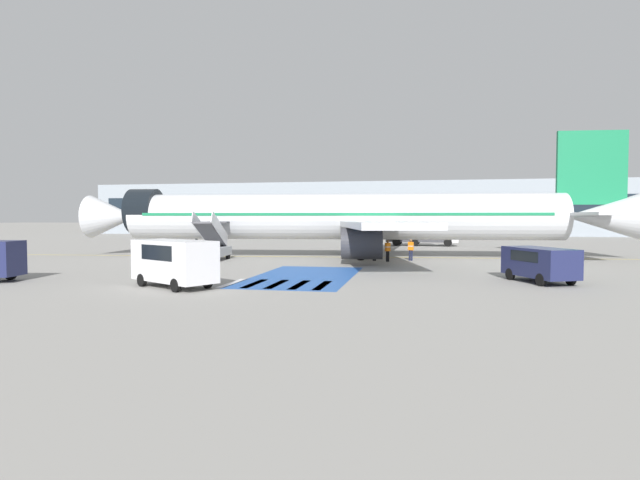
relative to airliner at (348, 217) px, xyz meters
The scene contains 17 objects.
ground_plane 3.51m from the airliner, ahead, with size 600.00×600.00×0.00m, color gray.
apron_leadline_yellow 3.56m from the airliner, behind, with size 0.20×81.38×0.01m, color gold.
apron_stand_patch_blue 15.27m from the airliner, 92.27° to the right, with size 5.72×11.60×0.01m, color #2856A8.
apron_walkway_bar_0 19.15m from the airliner, 100.99° to the right, with size 0.44×3.60×0.01m, color silver.
apron_walkway_bar_1 18.96m from the airliner, 97.37° to the right, with size 0.44×3.60×0.01m, color silver.
apron_walkway_bar_2 18.84m from the airliner, 93.68° to the right, with size 0.44×3.60×0.01m, color silver.
apron_walkway_bar_3 18.81m from the airliner, 89.96° to the right, with size 0.44×3.60×0.01m, color silver.
apron_walkway_bar_4 18.85m from the airliner, 86.25° to the right, with size 0.44×3.60×0.01m, color silver.
airliner is the anchor object (origin of this frame).
boarding_stairs_forward 12.05m from the airliner, 151.93° to the right, with size 2.64×5.39×3.97m.
fuel_tanker 20.72m from the airliner, 72.02° to the left, with size 8.85×3.21×3.66m.
service_van_0 21.49m from the airliner, 105.82° to the right, with size 5.12×4.06×2.32m.
service_van_1 19.64m from the airliner, 50.92° to the right, with size 3.39×4.62×1.84m.
ground_crew_0 5.91m from the airliner, 46.78° to the right, with size 0.46×0.47×1.71m.
ground_crew_1 4.95m from the airliner, 52.62° to the right, with size 0.49×0.40×1.66m.
ground_crew_2 6.53m from the airliner, 25.81° to the right, with size 0.48×0.34×1.73m.
terminal_building 61.51m from the airliner, 88.26° to the left, with size 129.98×12.10×10.73m.
Camera 1 is at (5.88, -43.19, 3.41)m, focal length 28.00 mm.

